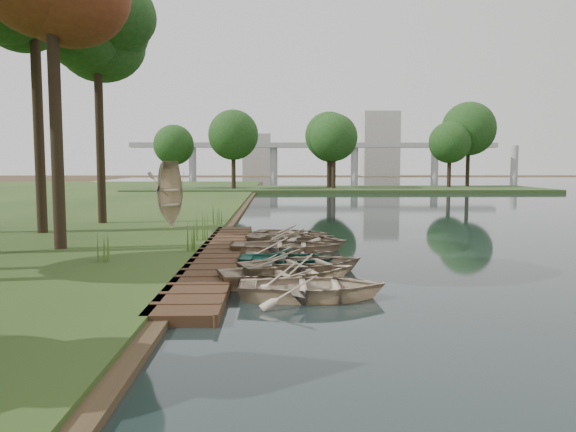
{
  "coord_description": "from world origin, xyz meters",
  "views": [
    {
      "loc": [
        0.36,
        -19.07,
        3.33
      ],
      "look_at": [
        0.84,
        1.99,
        1.39
      ],
      "focal_mm": 35.0,
      "sensor_mm": 36.0,
      "label": 1
    }
  ],
  "objects_px": {
    "rowboat_1": "(289,270)",
    "rowboat_2": "(304,262)",
    "boardwalk": "(218,257)",
    "rowboat_0": "(312,284)",
    "stored_rowboat": "(170,221)"
  },
  "relations": [
    {
      "from": "boardwalk",
      "to": "rowboat_2",
      "type": "height_order",
      "value": "rowboat_2"
    },
    {
      "from": "boardwalk",
      "to": "rowboat_2",
      "type": "distance_m",
      "value": 3.87
    },
    {
      "from": "boardwalk",
      "to": "stored_rowboat",
      "type": "relative_size",
      "value": 5.02
    },
    {
      "from": "rowboat_1",
      "to": "boardwalk",
      "type": "bearing_deg",
      "value": 14.65
    },
    {
      "from": "rowboat_0",
      "to": "stored_rowboat",
      "type": "distance_m",
      "value": 14.64
    },
    {
      "from": "stored_rowboat",
      "to": "rowboat_2",
      "type": "bearing_deg",
      "value": -112.23
    },
    {
      "from": "rowboat_0",
      "to": "rowboat_1",
      "type": "bearing_deg",
      "value": 17.7
    },
    {
      "from": "boardwalk",
      "to": "rowboat_0",
      "type": "bearing_deg",
      "value": -62.85
    },
    {
      "from": "rowboat_0",
      "to": "rowboat_2",
      "type": "bearing_deg",
      "value": 1.61
    },
    {
      "from": "rowboat_1",
      "to": "stored_rowboat",
      "type": "distance_m",
      "value": 12.86
    },
    {
      "from": "boardwalk",
      "to": "stored_rowboat",
      "type": "distance_m",
      "value": 8.38
    },
    {
      "from": "rowboat_2",
      "to": "stored_rowboat",
      "type": "distance_m",
      "value": 11.98
    },
    {
      "from": "rowboat_1",
      "to": "rowboat_0",
      "type": "bearing_deg",
      "value": -179.02
    },
    {
      "from": "rowboat_1",
      "to": "rowboat_2",
      "type": "height_order",
      "value": "rowboat_2"
    },
    {
      "from": "rowboat_1",
      "to": "stored_rowboat",
      "type": "height_order",
      "value": "stored_rowboat"
    }
  ]
}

